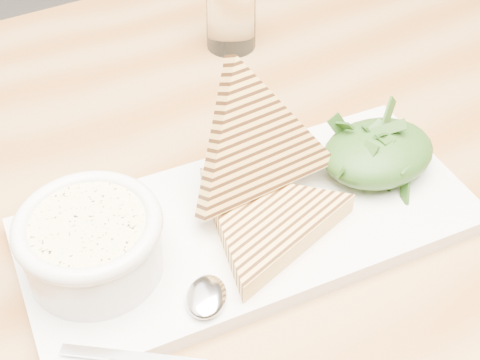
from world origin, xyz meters
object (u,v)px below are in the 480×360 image
platter (250,224)px  soup_bowl (93,249)px  table_top (120,231)px  glass_far (231,12)px

platter → soup_bowl: size_ratio=3.60×
table_top → soup_bowl: (-0.04, -0.06, 0.06)m
soup_bowl → glass_far: size_ratio=1.21×
platter → soup_bowl: 0.15m
soup_bowl → glass_far: bearing=45.7°
platter → glass_far: 0.33m
table_top → soup_bowl: size_ratio=10.91×
table_top → soup_bowl: bearing=-121.8°
platter → glass_far: bearing=65.8°
soup_bowl → glass_far: 0.40m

